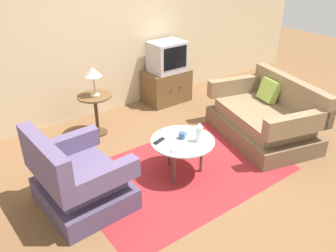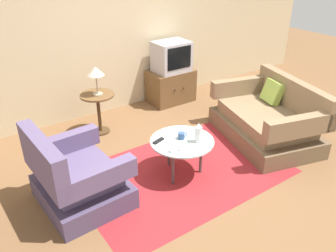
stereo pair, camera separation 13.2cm
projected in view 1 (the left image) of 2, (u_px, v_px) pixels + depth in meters
ground_plane at (192, 170)px, 4.29m from camera, size 16.00×16.00×0.00m
back_wall at (100, 29)px, 5.26m from camera, size 9.00×0.12×2.70m
area_rug at (182, 172)px, 4.24m from camera, size 2.50×1.67×0.00m
armchair at (78, 181)px, 3.58m from camera, size 0.88×1.00×0.90m
couch at (265, 118)px, 4.92m from camera, size 1.36×1.75×0.84m
coffee_table at (182, 143)px, 4.04m from camera, size 0.75×0.75×0.46m
side_table at (96, 106)px, 4.93m from camera, size 0.49×0.49×0.61m
tv_stand at (167, 86)px, 6.05m from camera, size 0.77×0.52×0.57m
television at (167, 57)px, 5.79m from camera, size 0.58×0.46×0.51m
table_lamp at (93, 73)px, 4.68m from camera, size 0.24×0.24×0.41m
vase at (199, 132)px, 3.95m from camera, size 0.08×0.08×0.24m
mug at (182, 135)px, 4.04m from camera, size 0.12×0.08×0.08m
tv_remote_dark at (159, 141)px, 3.99m from camera, size 0.17×0.09×0.02m
tv_remote_silver at (177, 150)px, 3.81m from camera, size 0.15×0.07×0.02m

